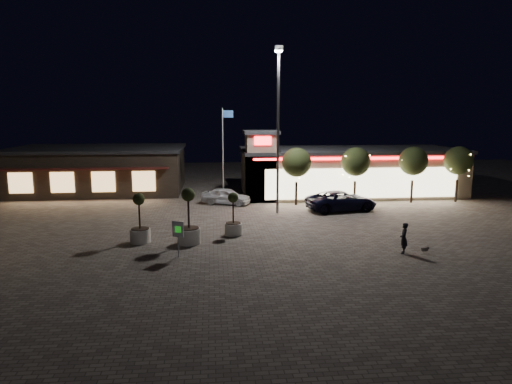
{
  "coord_description": "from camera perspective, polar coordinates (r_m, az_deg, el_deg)",
  "views": [
    {
      "loc": [
        -2.93,
        -25.88,
        7.58
      ],
      "look_at": [
        0.15,
        6.0,
        2.02
      ],
      "focal_mm": 32.0,
      "sensor_mm": 36.0,
      "label": 1
    }
  ],
  "objects": [
    {
      "name": "pedestrian",
      "position": [
        26.21,
        17.99,
        -5.52
      ],
      "size": [
        0.62,
        0.73,
        1.7
      ],
      "primitive_type": "imported",
      "rotation": [
        0.0,
        0.0,
        -1.98
      ],
      "color": "black",
      "rests_on": "ground"
    },
    {
      "name": "planter_right",
      "position": [
        28.72,
        -2.86,
        -3.74
      ],
      "size": [
        1.1,
        1.1,
        2.7
      ],
      "color": "silver",
      "rests_on": "ground"
    },
    {
      "name": "string_tree_a",
      "position": [
        37.74,
        5.1,
        3.7
      ],
      "size": [
        2.42,
        2.42,
        4.79
      ],
      "color": "#332319",
      "rests_on": "ground"
    },
    {
      "name": "dog",
      "position": [
        26.8,
        20.44,
        -6.68
      ],
      "size": [
        0.46,
        0.21,
        0.24
      ],
      "color": "#59514C",
      "rests_on": "ground"
    },
    {
      "name": "white_sedan",
      "position": [
        38.33,
        -3.74,
        -0.52
      ],
      "size": [
        4.41,
        3.05,
        1.39
      ],
      "primitive_type": "imported",
      "rotation": [
        0.0,
        0.0,
        1.19
      ],
      "color": "silver",
      "rests_on": "ground"
    },
    {
      "name": "string_tree_b",
      "position": [
        38.97,
        12.36,
        3.7
      ],
      "size": [
        2.42,
        2.42,
        4.79
      ],
      "color": "#332319",
      "rests_on": "ground"
    },
    {
      "name": "string_tree_d",
      "position": [
        42.6,
        23.98,
        3.59
      ],
      "size": [
        2.42,
        2.42,
        4.79
      ],
      "color": "#332319",
      "rests_on": "ground"
    },
    {
      "name": "planter_left",
      "position": [
        27.86,
        -14.3,
        -4.3
      ],
      "size": [
        1.2,
        1.2,
        2.96
      ],
      "color": "silver",
      "rests_on": "ground"
    },
    {
      "name": "flagpole",
      "position": [
        39.0,
        -4.02,
        5.65
      ],
      "size": [
        0.95,
        0.1,
        8.0
      ],
      "color": "white",
      "rests_on": "ground"
    },
    {
      "name": "string_tree_c",
      "position": [
        40.78,
        19.07,
        3.65
      ],
      "size": [
        2.42,
        2.42,
        4.79
      ],
      "color": "#332319",
      "rests_on": "ground"
    },
    {
      "name": "floodlight_pole",
      "position": [
        34.24,
        2.79,
        8.9
      ],
      "size": [
        0.6,
        0.4,
        12.38
      ],
      "color": "gray",
      "rests_on": "ground"
    },
    {
      "name": "retail_building",
      "position": [
        43.84,
        11.01,
        2.63
      ],
      "size": [
        20.4,
        8.4,
        6.1
      ],
      "color": "gray",
      "rests_on": "ground"
    },
    {
      "name": "ground",
      "position": [
        27.13,
        0.9,
        -6.38
      ],
      "size": [
        90.0,
        90.0,
        0.0
      ],
      "primitive_type": "plane",
      "color": "#74685D",
      "rests_on": "ground"
    },
    {
      "name": "planter_mid",
      "position": [
        27.06,
        -8.39,
        -4.28
      ],
      "size": [
        1.35,
        1.35,
        3.32
      ],
      "color": "silver",
      "rests_on": "ground"
    },
    {
      "name": "valet_sign",
      "position": [
        24.51,
        -9.72,
        -4.99
      ],
      "size": [
        0.61,
        0.31,
        1.95
      ],
      "color": "gray",
      "rests_on": "ground"
    },
    {
      "name": "restaurant_building",
      "position": [
        47.48,
        -18.99,
        2.76
      ],
      "size": [
        16.4,
        11.0,
        4.3
      ],
      "color": "#382D23",
      "rests_on": "ground"
    },
    {
      "name": "pickup_truck",
      "position": [
        36.43,
        10.65,
        -1.08
      ],
      "size": [
        5.98,
        3.57,
        1.56
      ],
      "primitive_type": "imported",
      "rotation": [
        0.0,
        0.0,
        1.76
      ],
      "color": "black",
      "rests_on": "ground"
    }
  ]
}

